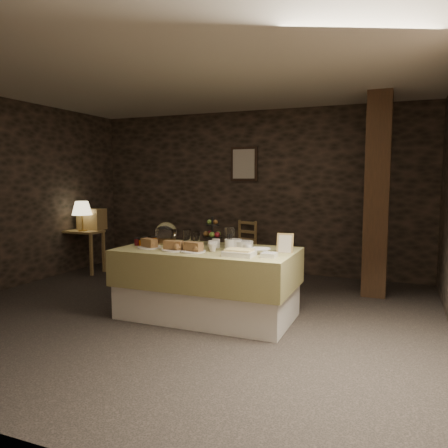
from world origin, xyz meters
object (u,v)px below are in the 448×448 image
at_px(wine_rack, 92,219).
at_px(chair, 243,249).
at_px(fruit_stand, 213,233).
at_px(table_lamp, 82,209).
at_px(buffet_table, 207,278).
at_px(timber_column, 377,196).
at_px(console_table, 82,238).

height_order(wine_rack, chair, wine_rack).
distance_m(wine_rack, fruit_stand, 2.94).
xyz_separation_m(table_lamp, fruit_stand, (2.69, -0.96, -0.16)).
distance_m(buffet_table, table_lamp, 3.10).
bearing_deg(wine_rack, table_lamp, -90.00).
bearing_deg(buffet_table, chair, 100.42).
distance_m(table_lamp, fruit_stand, 2.86).
distance_m(buffet_table, fruit_stand, 0.55).
relative_size(wine_rack, chair, 0.65).
height_order(wine_rack, fruit_stand, fruit_stand).
bearing_deg(buffet_table, fruit_stand, 102.93).
bearing_deg(timber_column, console_table, -176.14).
bearing_deg(buffet_table, wine_rack, 151.40).
xyz_separation_m(chair, fruit_stand, (0.36, -2.03, 0.52)).
xyz_separation_m(console_table, chair, (2.38, 1.02, -0.19)).
height_order(table_lamp, fruit_stand, table_lamp).
relative_size(console_table, wine_rack, 1.63).
relative_size(console_table, chair, 1.06).
relative_size(buffet_table, chair, 2.95).
distance_m(buffet_table, chair, 2.38).
height_order(chair, fruit_stand, fruit_stand).
height_order(table_lamp, wine_rack, table_lamp).
bearing_deg(table_lamp, console_table, 135.00).
bearing_deg(table_lamp, buffet_table, -24.79).
bearing_deg(timber_column, chair, 160.86).
height_order(console_table, wine_rack, wine_rack).
bearing_deg(timber_column, wine_rack, -178.44).
bearing_deg(console_table, wine_rack, 74.48).
bearing_deg(chair, buffet_table, -60.89).
relative_size(chair, fruit_stand, 2.00).
xyz_separation_m(buffet_table, fruit_stand, (-0.07, 0.31, 0.45)).
relative_size(console_table, table_lamp, 1.45).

